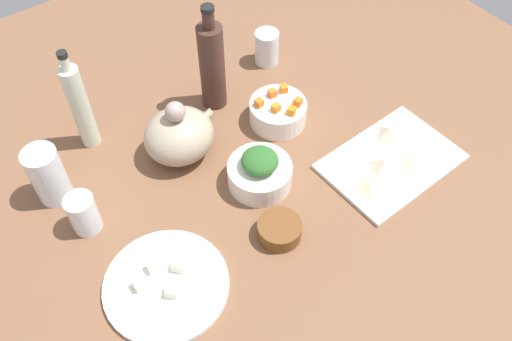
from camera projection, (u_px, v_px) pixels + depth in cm
name	position (u px, v px, depth cm)	size (l,w,h in cm)	color
tabletop	(256.00, 188.00, 125.00)	(190.00, 190.00, 3.00)	brown
cutting_board	(391.00, 162.00, 127.34)	(31.01, 21.15, 1.00)	silver
plate_tofu	(166.00, 285.00, 107.47)	(24.93, 24.93, 1.20)	white
bowl_greens	(258.00, 173.00, 122.23)	(14.46, 14.46, 5.70)	white
bowl_carrots	(278.00, 112.00, 133.96)	(13.96, 13.96, 5.94)	white
bowl_small_side	(279.00, 230.00, 113.94)	(9.34, 9.34, 3.86)	brown
teapot	(179.00, 135.00, 124.84)	(17.91, 15.18, 16.10)	tan
bottle_0	(212.00, 65.00, 130.95)	(6.20, 6.20, 28.62)	#432A23
bottle_1	(80.00, 106.00, 122.84)	(4.47, 4.47, 27.04)	silver
drinking_glass_0	(267.00, 47.00, 146.88)	(6.49, 6.49, 9.35)	white
drinking_glass_1	(83.00, 213.00, 113.15)	(6.20, 6.20, 9.43)	white
drinking_glass_2	(48.00, 175.00, 116.55)	(7.50, 7.50, 14.05)	white
carrot_cube_0	(284.00, 89.00, 133.63)	(1.80, 1.80, 1.80)	orange
carrot_cube_1	(276.00, 108.00, 129.48)	(1.80, 1.80, 1.80)	orange
carrot_cube_2	(298.00, 102.00, 130.76)	(1.80, 1.80, 1.80)	orange
carrot_cube_3	(259.00, 103.00, 130.53)	(1.80, 1.80, 1.80)	orange
carrot_cube_4	(272.00, 93.00, 132.64)	(1.80, 1.80, 1.80)	orange
carrot_cube_5	(292.00, 111.00, 128.88)	(1.80, 1.80, 1.80)	orange
chopped_greens_mound	(258.00, 159.00, 118.47)	(8.29, 8.22, 3.94)	#2D6328
tofu_cube_0	(153.00, 267.00, 108.12)	(2.20, 2.20, 2.20)	white
tofu_cube_1	(178.00, 266.00, 108.27)	(2.20, 2.20, 2.20)	#EFEDCD
tofu_cube_2	(172.00, 291.00, 104.78)	(2.20, 2.20, 2.20)	white
tofu_cube_3	(139.00, 284.00, 105.71)	(2.20, 2.20, 2.20)	#F2F2CD
dumpling_0	(412.00, 160.00, 125.52)	(5.60, 5.14, 2.34)	beige
dumpling_1	(370.00, 186.00, 120.94)	(4.59, 4.39, 2.23)	beige
dumpling_2	(384.00, 164.00, 124.40)	(5.61, 5.41, 2.89)	beige
dumpling_3	(389.00, 133.00, 130.34)	(5.39, 4.70, 3.08)	beige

